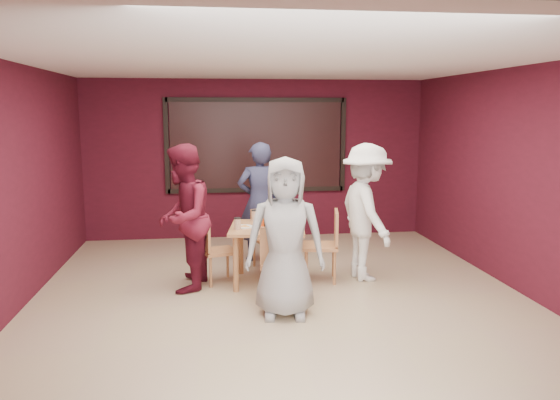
{
  "coord_description": "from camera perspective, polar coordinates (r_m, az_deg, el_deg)",
  "views": [
    {
      "loc": [
        -0.81,
        -6.16,
        2.25
      ],
      "look_at": [
        0.08,
        0.79,
        1.11
      ],
      "focal_mm": 35.0,
      "sensor_mm": 36.0,
      "label": 1
    }
  ],
  "objects": [
    {
      "name": "chair_left",
      "position": [
        7.23,
        -6.94,
        -4.94
      ],
      "size": [
        0.51,
        0.51,
        0.85
      ],
      "color": "#CB7D4F",
      "rests_on": "floor"
    },
    {
      "name": "floor",
      "position": [
        6.61,
        0.22,
        -10.63
      ],
      "size": [
        7.0,
        7.0,
        0.0
      ],
      "primitive_type": "plane",
      "color": "tan",
      "rests_on": "ground"
    },
    {
      "name": "chair_front",
      "position": [
        6.35,
        0.15,
        -6.31
      ],
      "size": [
        0.55,
        0.55,
        0.96
      ],
      "color": "#CB7D4F",
      "rests_on": "floor"
    },
    {
      "name": "window_blinds",
      "position": [
        9.66,
        -2.47,
        5.73
      ],
      "size": [
        3.0,
        0.02,
        1.5
      ],
      "primitive_type": "cube",
      "color": "black"
    },
    {
      "name": "chair_right",
      "position": [
        7.29,
        4.88,
        -4.32
      ],
      "size": [
        0.54,
        0.54,
        0.95
      ],
      "color": "#CB7D4F",
      "rests_on": "floor"
    },
    {
      "name": "diner_back",
      "position": [
        8.21,
        -2.18,
        -0.19
      ],
      "size": [
        0.69,
        0.48,
        1.8
      ],
      "primitive_type": "imported",
      "rotation": [
        0.0,
        0.0,
        3.22
      ],
      "color": "#2C2F4F",
      "rests_on": "floor"
    },
    {
      "name": "diner_left",
      "position": [
        6.95,
        -10.08,
        -1.85
      ],
      "size": [
        0.85,
        1.01,
        1.85
      ],
      "primitive_type": "imported",
      "rotation": [
        0.0,
        0.0,
        -1.75
      ],
      "color": "maroon",
      "rests_on": "floor"
    },
    {
      "name": "dining_table",
      "position": [
        7.16,
        -1.33,
        -3.51
      ],
      "size": [
        1.08,
        1.08,
        0.91
      ],
      "color": "#B17848",
      "rests_on": "floor"
    },
    {
      "name": "diner_front",
      "position": [
        5.96,
        0.53,
        -3.97
      ],
      "size": [
        0.93,
        0.67,
        1.77
      ],
      "primitive_type": "imported",
      "rotation": [
        0.0,
        0.0,
        -0.13
      ],
      "color": "#A2A2A2",
      "rests_on": "floor"
    },
    {
      "name": "diner_right",
      "position": [
        7.36,
        8.99,
        -1.27
      ],
      "size": [
        0.84,
        1.27,
        1.83
      ],
      "primitive_type": "imported",
      "rotation": [
        0.0,
        0.0,
        1.71
      ],
      "color": "white",
      "rests_on": "floor"
    },
    {
      "name": "chair_back",
      "position": [
        7.92,
        -1.36,
        -3.63
      ],
      "size": [
        0.53,
        0.53,
        0.85
      ],
      "color": "#CB7D4F",
      "rests_on": "floor"
    }
  ]
}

